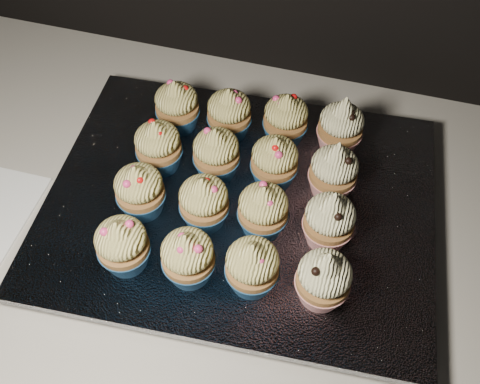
# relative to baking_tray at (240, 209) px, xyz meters

# --- Properties ---
(cabinet) EXTENTS (2.40, 0.60, 0.86)m
(cabinet) POSITION_rel_baking_tray_xyz_m (0.12, 0.01, -0.48)
(cabinet) COLOR black
(cabinet) RESTS_ON ground
(worktop) EXTENTS (2.44, 0.64, 0.04)m
(worktop) POSITION_rel_baking_tray_xyz_m (0.12, 0.01, -0.03)
(worktop) COLOR silver
(worktop) RESTS_ON cabinet
(baking_tray) EXTENTS (0.49, 0.39, 0.02)m
(baking_tray) POSITION_rel_baking_tray_xyz_m (0.00, 0.00, 0.00)
(baking_tray) COLOR black
(baking_tray) RESTS_ON worktop
(foil_lining) EXTENTS (0.53, 0.43, 0.01)m
(foil_lining) POSITION_rel_baking_tray_xyz_m (0.00, 0.00, 0.02)
(foil_lining) COLOR silver
(foil_lining) RESTS_ON baking_tray
(cupcake_0) EXTENTS (0.06, 0.06, 0.08)m
(cupcake_0) POSITION_rel_baking_tray_xyz_m (-0.11, -0.13, 0.06)
(cupcake_0) COLOR #1C4F84
(cupcake_0) RESTS_ON foil_lining
(cupcake_1) EXTENTS (0.06, 0.06, 0.08)m
(cupcake_1) POSITION_rel_baking_tray_xyz_m (-0.03, -0.12, 0.06)
(cupcake_1) COLOR #1C4F84
(cupcake_1) RESTS_ON foil_lining
(cupcake_2) EXTENTS (0.06, 0.06, 0.08)m
(cupcake_2) POSITION_rel_baking_tray_xyz_m (0.05, -0.11, 0.06)
(cupcake_2) COLOR #1C4F84
(cupcake_2) RESTS_ON foil_lining
(cupcake_3) EXTENTS (0.06, 0.06, 0.10)m
(cupcake_3) POSITION_rel_baking_tray_xyz_m (0.13, -0.11, 0.06)
(cupcake_3) COLOR #A5161D
(cupcake_3) RESTS_ON foil_lining
(cupcake_4) EXTENTS (0.06, 0.06, 0.08)m
(cupcake_4) POSITION_rel_baking_tray_xyz_m (-0.12, -0.05, 0.06)
(cupcake_4) COLOR #1C4F84
(cupcake_4) RESTS_ON foil_lining
(cupcake_5) EXTENTS (0.06, 0.06, 0.08)m
(cupcake_5) POSITION_rel_baking_tray_xyz_m (-0.03, -0.04, 0.06)
(cupcake_5) COLOR #1C4F84
(cupcake_5) RESTS_ON foil_lining
(cupcake_6) EXTENTS (0.06, 0.06, 0.08)m
(cupcake_6) POSITION_rel_baking_tray_xyz_m (0.04, -0.03, 0.06)
(cupcake_6) COLOR #1C4F84
(cupcake_6) RESTS_ON foil_lining
(cupcake_7) EXTENTS (0.06, 0.06, 0.10)m
(cupcake_7) POSITION_rel_baking_tray_xyz_m (0.12, -0.03, 0.06)
(cupcake_7) COLOR #A5161D
(cupcake_7) RESTS_ON foil_lining
(cupcake_8) EXTENTS (0.06, 0.06, 0.08)m
(cupcake_8) POSITION_rel_baking_tray_xyz_m (-0.12, 0.03, 0.06)
(cupcake_8) COLOR #1C4F84
(cupcake_8) RESTS_ON foil_lining
(cupcake_9) EXTENTS (0.06, 0.06, 0.08)m
(cupcake_9) POSITION_rel_baking_tray_xyz_m (-0.04, 0.04, 0.06)
(cupcake_9) COLOR #1C4F84
(cupcake_9) RESTS_ON foil_lining
(cupcake_10) EXTENTS (0.06, 0.06, 0.08)m
(cupcake_10) POSITION_rel_baking_tray_xyz_m (0.03, 0.04, 0.06)
(cupcake_10) COLOR #1C4F84
(cupcake_10) RESTS_ON foil_lining
(cupcake_11) EXTENTS (0.06, 0.06, 0.10)m
(cupcake_11) POSITION_rel_baking_tray_xyz_m (0.11, 0.05, 0.06)
(cupcake_11) COLOR #A5161D
(cupcake_11) RESTS_ON foil_lining
(cupcake_12) EXTENTS (0.06, 0.06, 0.08)m
(cupcake_12) POSITION_rel_baking_tray_xyz_m (-0.12, 0.11, 0.06)
(cupcake_12) COLOR #1C4F84
(cupcake_12) RESTS_ON foil_lining
(cupcake_13) EXTENTS (0.06, 0.06, 0.08)m
(cupcake_13) POSITION_rel_baking_tray_xyz_m (-0.05, 0.11, 0.06)
(cupcake_13) COLOR #1C4F84
(cupcake_13) RESTS_ON foil_lining
(cupcake_14) EXTENTS (0.06, 0.06, 0.08)m
(cupcake_14) POSITION_rel_baking_tray_xyz_m (0.03, 0.12, 0.06)
(cupcake_14) COLOR #1C4F84
(cupcake_14) RESTS_ON foil_lining
(cupcake_15) EXTENTS (0.06, 0.06, 0.10)m
(cupcake_15) POSITION_rel_baking_tray_xyz_m (0.11, 0.13, 0.06)
(cupcake_15) COLOR #A5161D
(cupcake_15) RESTS_ON foil_lining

